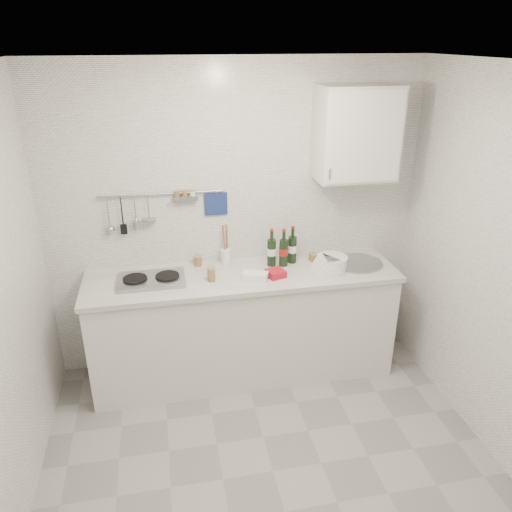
# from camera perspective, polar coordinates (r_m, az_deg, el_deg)

# --- Properties ---
(floor) EXTENTS (3.00, 3.00, 0.00)m
(floor) POSITION_cam_1_polar(r_m,az_deg,el_deg) (3.57, 1.96, -23.36)
(floor) COLOR slate
(floor) RESTS_ON ground
(ceiling) EXTENTS (3.00, 3.00, 0.00)m
(ceiling) POSITION_cam_1_polar(r_m,az_deg,el_deg) (2.43, 2.83, 20.97)
(ceiling) COLOR silver
(ceiling) RESTS_ON back_wall
(back_wall) EXTENTS (3.00, 0.02, 2.50)m
(back_wall) POSITION_cam_1_polar(r_m,az_deg,el_deg) (4.04, -2.30, 4.01)
(back_wall) COLOR silver
(back_wall) RESTS_ON floor
(counter) EXTENTS (2.44, 0.64, 0.96)m
(counter) POSITION_cam_1_polar(r_m,az_deg,el_deg) (4.13, -1.36, -8.10)
(counter) COLOR silver
(counter) RESTS_ON floor
(wall_rail) EXTENTS (0.98, 0.09, 0.34)m
(wall_rail) POSITION_cam_1_polar(r_m,az_deg,el_deg) (3.91, -10.96, 5.62)
(wall_rail) COLOR #93969B
(wall_rail) RESTS_ON back_wall
(wall_cabinet) EXTENTS (0.60, 0.38, 0.70)m
(wall_cabinet) POSITION_cam_1_polar(r_m,az_deg,el_deg) (3.93, 11.42, 13.58)
(wall_cabinet) COLOR silver
(wall_cabinet) RESTS_ON back_wall
(plate_stack_hob) EXTENTS (0.26, 0.26, 0.02)m
(plate_stack_hob) POSITION_cam_1_polar(r_m,az_deg,el_deg) (3.90, -12.48, -2.40)
(plate_stack_hob) COLOR #464EA0
(plate_stack_hob) RESTS_ON counter
(plate_stack_sink) EXTENTS (0.30, 0.29, 0.11)m
(plate_stack_sink) POSITION_cam_1_polar(r_m,az_deg,el_deg) (3.99, 8.48, -0.85)
(plate_stack_sink) COLOR white
(plate_stack_sink) RESTS_ON counter
(wine_bottles) EXTENTS (0.25, 0.12, 0.31)m
(wine_bottles) POSITION_cam_1_polar(r_m,az_deg,el_deg) (4.00, 3.06, 1.08)
(wine_bottles) COLOR black
(wine_bottles) RESTS_ON counter
(butter_dish) EXTENTS (0.22, 0.16, 0.06)m
(butter_dish) POSITION_cam_1_polar(r_m,az_deg,el_deg) (3.79, -0.11, -2.31)
(butter_dish) COLOR white
(butter_dish) RESTS_ON counter
(strawberry_punnet) EXTENTS (0.16, 0.16, 0.05)m
(strawberry_punnet) POSITION_cam_1_polar(r_m,az_deg,el_deg) (3.84, 2.26, -1.99)
(strawberry_punnet) COLOR red
(strawberry_punnet) RESTS_ON counter
(utensil_crock) EXTENTS (0.08, 0.08, 0.35)m
(utensil_crock) POSITION_cam_1_polar(r_m,az_deg,el_deg) (4.04, -3.47, 0.19)
(utensil_crock) COLOR white
(utensil_crock) RESTS_ON counter
(jar_a) EXTENTS (0.07, 0.07, 0.09)m
(jar_a) POSITION_cam_1_polar(r_m,az_deg,el_deg) (4.04, -6.66, -0.50)
(jar_a) COLOR brown
(jar_a) RESTS_ON counter
(jar_b) EXTENTS (0.06, 0.06, 0.07)m
(jar_b) POSITION_cam_1_polar(r_m,az_deg,el_deg) (4.14, 6.41, -0.01)
(jar_b) COLOR brown
(jar_b) RESTS_ON counter
(jar_c) EXTENTS (0.06, 0.06, 0.07)m
(jar_c) POSITION_cam_1_polar(r_m,az_deg,el_deg) (4.12, 6.65, -0.20)
(jar_c) COLOR brown
(jar_c) RESTS_ON counter
(jar_d) EXTENTS (0.06, 0.06, 0.11)m
(jar_d) POSITION_cam_1_polar(r_m,az_deg,el_deg) (3.77, -5.13, -2.07)
(jar_d) COLOR brown
(jar_d) RESTS_ON counter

